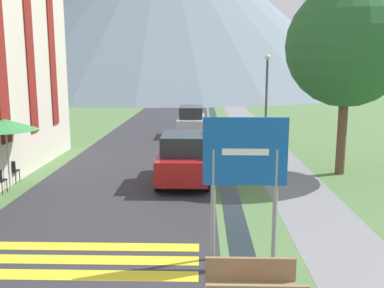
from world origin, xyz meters
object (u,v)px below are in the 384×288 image
object	(u,v)px
cafe_chair_far_right	(11,170)
parked_car_far	(191,121)
road_sign	(245,167)
cafe_umbrella_middle_green	(5,125)
streetlamp	(266,95)
tree_by_path	(347,46)
parked_car_near	(183,158)

from	to	relation	value
cafe_chair_far_right	parked_car_far	bearing A→B (deg)	60.56
road_sign	cafe_umbrella_middle_green	size ratio (longest dim) A/B	1.29
cafe_umbrella_middle_green	streetlamp	distance (m)	11.90
road_sign	streetlamp	world-z (taller)	streetlamp
parked_car_far	streetlamp	size ratio (longest dim) A/B	0.92
cafe_chair_far_right	tree_by_path	size ratio (longest dim) A/B	0.12
streetlamp	parked_car_near	bearing A→B (deg)	-123.38
parked_car_near	cafe_umbrella_middle_green	size ratio (longest dim) A/B	1.60
streetlamp	cafe_umbrella_middle_green	bearing A→B (deg)	-145.26
road_sign	tree_by_path	bearing A→B (deg)	59.80
parked_car_far	tree_by_path	world-z (taller)	tree_by_path
parked_car_far	streetlamp	world-z (taller)	streetlamp
parked_car_near	tree_by_path	size ratio (longest dim) A/B	0.54
cafe_chair_far_right	cafe_umbrella_middle_green	size ratio (longest dim) A/B	0.35
parked_car_near	parked_car_far	world-z (taller)	same
road_sign	tree_by_path	world-z (taller)	tree_by_path
cafe_umbrella_middle_green	streetlamp	bearing A→B (deg)	34.74
cafe_umbrella_middle_green	tree_by_path	world-z (taller)	tree_by_path
parked_car_near	streetlamp	bearing A→B (deg)	56.62
road_sign	parked_car_near	xyz separation A→B (m)	(-1.59, 6.36, -1.19)
parked_car_far	cafe_chair_far_right	world-z (taller)	parked_car_far
parked_car_near	parked_car_far	bearing A→B (deg)	90.02
cafe_umbrella_middle_green	parked_car_near	bearing A→B (deg)	9.73
road_sign	streetlamp	distance (m)	12.33
road_sign	tree_by_path	distance (m)	9.47
parked_car_near	cafe_umbrella_middle_green	xyz separation A→B (m)	(-5.98, -1.02, 1.34)
tree_by_path	cafe_chair_far_right	bearing A→B (deg)	-171.85
parked_car_near	streetlamp	distance (m)	7.15
parked_car_far	cafe_chair_far_right	size ratio (longest dim) A/B	5.14
parked_car_far	tree_by_path	size ratio (longest dim) A/B	0.60
tree_by_path	road_sign	bearing A→B (deg)	-120.20
parked_car_far	cafe_umbrella_middle_green	bearing A→B (deg)	-116.60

